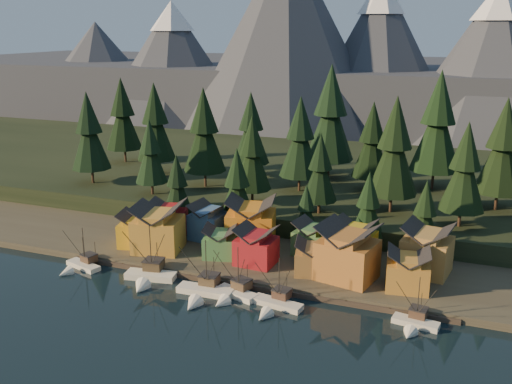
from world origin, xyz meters
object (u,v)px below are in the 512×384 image
at_px(boat_0, 79,261).
at_px(boat_2, 202,286).
at_px(boat_6, 415,317).
at_px(boat_1, 148,269).
at_px(boat_4, 274,299).
at_px(house_back_1, 209,220).
at_px(boat_3, 233,288).
at_px(house_back_0, 168,218).
at_px(house_front_1, 158,227).
at_px(house_front_0, 138,228).

xyz_separation_m(boat_0, boat_2, (29.89, -2.23, 0.31)).
xyz_separation_m(boat_2, boat_6, (38.91, 2.21, -0.25)).
xyz_separation_m(boat_1, boat_4, (27.58, -2.18, -0.65)).
relative_size(boat_0, house_back_1, 1.16).
xyz_separation_m(boat_3, boat_4, (8.66, -1.27, -0.29)).
height_order(boat_0, house_back_0, house_back_0).
relative_size(boat_3, house_front_1, 0.93).
relative_size(house_front_1, house_back_1, 1.38).
bearing_deg(boat_3, house_back_1, 140.99).
xyz_separation_m(boat_2, house_front_1, (-17.80, 14.56, 4.82)).
height_order(boat_0, boat_6, boat_0).
distance_m(boat_0, house_back_0, 23.10).
xyz_separation_m(boat_0, boat_1, (16.69, 0.14, 0.66)).
bearing_deg(house_back_0, house_front_0, -130.19).
distance_m(boat_1, house_back_0, 21.59).
bearing_deg(house_front_0, boat_3, -38.58).
distance_m(boat_3, house_back_0, 33.41).
bearing_deg(boat_1, house_front_1, 101.34).
relative_size(boat_3, house_front_0, 1.17).
relative_size(boat_2, house_front_1, 1.04).
xyz_separation_m(house_back_0, house_back_1, (9.49, 2.34, -0.15)).
bearing_deg(boat_1, house_front_0, 118.93).
bearing_deg(boat_4, house_front_0, 167.43).
distance_m(boat_3, boat_4, 8.76).
distance_m(boat_0, boat_6, 68.80).
xyz_separation_m(boat_4, house_back_1, (-24.74, 24.75, 4.11)).
height_order(boat_0, house_front_1, house_front_1).
height_order(boat_6, house_back_0, house_back_0).
bearing_deg(boat_1, boat_2, -19.47).
relative_size(boat_0, boat_6, 1.00).
distance_m(boat_6, house_front_0, 63.87).
xyz_separation_m(boat_1, boat_6, (52.11, -0.15, -0.60)).
height_order(house_front_0, house_back_1, house_back_1).
relative_size(boat_1, house_back_1, 1.51).
height_order(boat_1, boat_6, boat_1).
relative_size(boat_1, boat_2, 1.05).
relative_size(boat_0, boat_2, 0.80).
distance_m(boat_0, boat_3, 35.62).
relative_size(house_front_0, house_back_0, 0.97).
xyz_separation_m(boat_0, house_front_0, (6.42, 13.17, 3.80)).
height_order(boat_1, house_back_0, boat_1).
height_order(house_front_1, house_back_1, house_front_1).
bearing_deg(house_back_0, boat_2, -62.10).
distance_m(house_front_1, house_back_0, 8.33).
relative_size(boat_0, boat_1, 0.76).
bearing_deg(boat_2, boat_6, 1.51).
bearing_deg(house_back_0, boat_4, -46.62).
relative_size(boat_2, house_back_1, 1.44).
relative_size(boat_6, house_front_1, 0.83).
height_order(boat_3, boat_6, boat_3).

